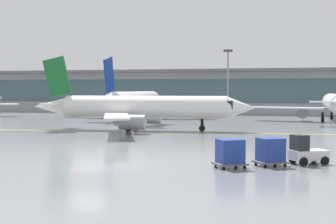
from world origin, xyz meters
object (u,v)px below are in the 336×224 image
(cargo_dolly_lead, at_px, (270,151))
(cargo_dolly_trailing, at_px, (230,152))
(apron_light_mast_1, at_px, (228,79))
(gate_airplane_1, at_px, (134,101))
(baggage_tug, at_px, (306,152))
(gate_airplane_2, at_px, (335,104))
(taxiing_regional_jet, at_px, (142,108))

(cargo_dolly_lead, relative_size, cargo_dolly_trailing, 1.00)
(cargo_dolly_lead, xyz_separation_m, apron_light_mast_1, (-13.23, 67.70, 6.29))
(gate_airplane_1, height_order, baggage_tug, gate_airplane_1)
(baggage_tug, bearing_deg, apron_light_mast_1, 71.22)
(gate_airplane_2, relative_size, baggage_tug, 10.00)
(taxiing_regional_jet, bearing_deg, cargo_dolly_trailing, -66.62)
(gate_airplane_2, height_order, cargo_dolly_trailing, gate_airplane_2)
(cargo_dolly_trailing, bearing_deg, gate_airplane_2, 48.03)
(taxiing_regional_jet, bearing_deg, baggage_tug, -56.21)
(cargo_dolly_lead, bearing_deg, cargo_dolly_trailing, 180.00)
(cargo_dolly_trailing, relative_size, apron_light_mast_1, 0.20)
(cargo_dolly_trailing, bearing_deg, baggage_tug, 0.00)
(gate_airplane_1, bearing_deg, gate_airplane_2, -92.26)
(gate_airplane_1, xyz_separation_m, baggage_tug, (30.61, -51.40, -2.28))
(cargo_dolly_lead, height_order, cargo_dolly_trailing, same)
(gate_airplane_2, relative_size, apron_light_mast_1, 2.21)
(gate_airplane_2, xyz_separation_m, cargo_dolly_trailing, (-9.36, -53.52, -1.88))
(baggage_tug, relative_size, cargo_dolly_lead, 1.12)
(baggage_tug, distance_m, cargo_dolly_trailing, 5.83)
(gate_airplane_2, xyz_separation_m, cargo_dolly_lead, (-6.79, -51.91, -1.88))
(taxiing_regional_jet, distance_m, cargo_dolly_lead, 32.06)
(baggage_tug, relative_size, apron_light_mast_1, 0.22)
(gate_airplane_1, xyz_separation_m, taxiing_regional_jet, (10.23, -26.42, -0.27))
(gate_airplane_1, distance_m, gate_airplane_2, 35.04)
(taxiing_regional_jet, distance_m, baggage_tug, 32.30)
(cargo_dolly_trailing, bearing_deg, apron_light_mast_1, 66.70)
(gate_airplane_2, height_order, cargo_dolly_lead, gate_airplane_2)
(cargo_dolly_trailing, height_order, apron_light_mast_1, apron_light_mast_1)
(cargo_dolly_trailing, xyz_separation_m, apron_light_mast_1, (-10.67, 69.31, 6.29))
(taxiing_regional_jet, xyz_separation_m, baggage_tug, (20.38, -24.98, -2.01))
(gate_airplane_1, bearing_deg, baggage_tug, -149.89)
(taxiing_regional_jet, xyz_separation_m, cargo_dolly_lead, (18.00, -26.46, -1.85))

